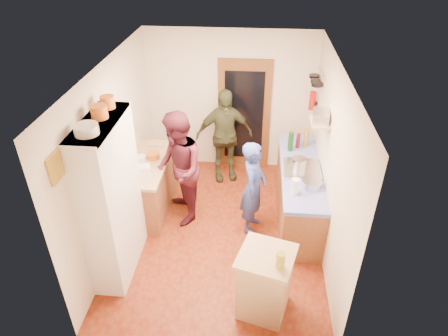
# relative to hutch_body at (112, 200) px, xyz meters

# --- Properties ---
(floor) EXTENTS (3.00, 4.00, 0.02)m
(floor) POSITION_rel_hutch_body_xyz_m (1.30, 0.80, -1.11)
(floor) COLOR maroon
(floor) RESTS_ON ground
(ceiling) EXTENTS (3.00, 4.00, 0.02)m
(ceiling) POSITION_rel_hutch_body_xyz_m (1.30, 0.80, 1.51)
(ceiling) COLOR silver
(ceiling) RESTS_ON ground
(wall_back) EXTENTS (3.00, 0.02, 2.60)m
(wall_back) POSITION_rel_hutch_body_xyz_m (1.30, 2.81, 0.20)
(wall_back) COLOR beige
(wall_back) RESTS_ON ground
(wall_front) EXTENTS (3.00, 0.02, 2.60)m
(wall_front) POSITION_rel_hutch_body_xyz_m (1.30, -1.21, 0.20)
(wall_front) COLOR beige
(wall_front) RESTS_ON ground
(wall_left) EXTENTS (0.02, 4.00, 2.60)m
(wall_left) POSITION_rel_hutch_body_xyz_m (-0.21, 0.80, 0.20)
(wall_left) COLOR beige
(wall_left) RESTS_ON ground
(wall_right) EXTENTS (0.02, 4.00, 2.60)m
(wall_right) POSITION_rel_hutch_body_xyz_m (2.81, 0.80, 0.20)
(wall_right) COLOR beige
(wall_right) RESTS_ON ground
(door_frame) EXTENTS (0.95, 0.06, 2.10)m
(door_frame) POSITION_rel_hutch_body_xyz_m (1.55, 2.77, -0.05)
(door_frame) COLOR brown
(door_frame) RESTS_ON ground
(door_glass) EXTENTS (0.70, 0.02, 1.70)m
(door_glass) POSITION_rel_hutch_body_xyz_m (1.55, 2.74, -0.05)
(door_glass) COLOR black
(door_glass) RESTS_ON door_frame
(hutch_body) EXTENTS (0.40, 1.20, 2.20)m
(hutch_body) POSITION_rel_hutch_body_xyz_m (0.00, 0.00, 0.00)
(hutch_body) COLOR silver
(hutch_body) RESTS_ON ground
(hutch_top_shelf) EXTENTS (0.40, 1.14, 0.04)m
(hutch_top_shelf) POSITION_rel_hutch_body_xyz_m (0.00, 0.00, 1.08)
(hutch_top_shelf) COLOR silver
(hutch_top_shelf) RESTS_ON hutch_body
(plate_stack) EXTENTS (0.26, 0.26, 0.11)m
(plate_stack) POSITION_rel_hutch_body_xyz_m (0.00, -0.31, 1.15)
(plate_stack) COLOR white
(plate_stack) RESTS_ON hutch_top_shelf
(orange_pot_a) EXTENTS (0.19, 0.19, 0.15)m
(orange_pot_a) POSITION_rel_hutch_body_xyz_m (0.00, 0.09, 1.18)
(orange_pot_a) COLOR orange
(orange_pot_a) RESTS_ON hutch_top_shelf
(orange_pot_b) EXTENTS (0.17, 0.17, 0.15)m
(orange_pot_b) POSITION_rel_hutch_body_xyz_m (0.00, 0.37, 1.18)
(orange_pot_b) COLOR orange
(orange_pot_b) RESTS_ON hutch_top_shelf
(left_counter_base) EXTENTS (0.60, 1.40, 0.85)m
(left_counter_base) POSITION_rel_hutch_body_xyz_m (0.10, 1.25, -0.68)
(left_counter_base) COLOR #955C35
(left_counter_base) RESTS_ON ground
(left_counter_top) EXTENTS (0.64, 1.44, 0.05)m
(left_counter_top) POSITION_rel_hutch_body_xyz_m (0.10, 1.25, -0.23)
(left_counter_top) COLOR tan
(left_counter_top) RESTS_ON left_counter_base
(toaster) EXTENTS (0.25, 0.21, 0.16)m
(toaster) POSITION_rel_hutch_body_xyz_m (0.15, 0.88, -0.12)
(toaster) COLOR white
(toaster) RESTS_ON left_counter_top
(kettle) EXTENTS (0.15, 0.15, 0.16)m
(kettle) POSITION_rel_hutch_body_xyz_m (0.05, 1.16, -0.12)
(kettle) COLOR white
(kettle) RESTS_ON left_counter_top
(orange_bowl) EXTENTS (0.24, 0.24, 0.09)m
(orange_bowl) POSITION_rel_hutch_body_xyz_m (0.18, 1.38, -0.15)
(orange_bowl) COLOR orange
(orange_bowl) RESTS_ON left_counter_top
(chopping_board) EXTENTS (0.31, 0.24, 0.02)m
(chopping_board) POSITION_rel_hutch_body_xyz_m (0.12, 1.84, -0.19)
(chopping_board) COLOR tan
(chopping_board) RESTS_ON left_counter_top
(right_counter_base) EXTENTS (0.60, 2.20, 0.84)m
(right_counter_base) POSITION_rel_hutch_body_xyz_m (2.50, 1.30, -0.68)
(right_counter_base) COLOR #955C35
(right_counter_base) RESTS_ON ground
(right_counter_top) EXTENTS (0.62, 2.22, 0.06)m
(right_counter_top) POSITION_rel_hutch_body_xyz_m (2.50, 1.30, -0.23)
(right_counter_top) COLOR #0B19B0
(right_counter_top) RESTS_ON right_counter_base
(hob) EXTENTS (0.55, 0.58, 0.04)m
(hob) POSITION_rel_hutch_body_xyz_m (2.50, 1.25, -0.18)
(hob) COLOR silver
(hob) RESTS_ON right_counter_top
(pot_on_hob) EXTENTS (0.21, 0.21, 0.14)m
(pot_on_hob) POSITION_rel_hutch_body_xyz_m (2.45, 1.28, -0.09)
(pot_on_hob) COLOR silver
(pot_on_hob) RESTS_ON hob
(bottle_a) EXTENTS (0.09, 0.09, 0.32)m
(bottle_a) POSITION_rel_hutch_body_xyz_m (2.35, 1.82, -0.04)
(bottle_a) COLOR #143F14
(bottle_a) RESTS_ON right_counter_top
(bottle_b) EXTENTS (0.07, 0.07, 0.26)m
(bottle_b) POSITION_rel_hutch_body_xyz_m (2.48, 1.93, -0.07)
(bottle_b) COLOR #591419
(bottle_b) RESTS_ON right_counter_top
(bottle_c) EXTENTS (0.09, 0.09, 0.32)m
(bottle_c) POSITION_rel_hutch_body_xyz_m (2.61, 1.98, -0.04)
(bottle_c) COLOR olive
(bottle_c) RESTS_ON right_counter_top
(paper_towel) EXTENTS (0.13, 0.13, 0.24)m
(paper_towel) POSITION_rel_hutch_body_xyz_m (2.35, 0.62, -0.08)
(paper_towel) COLOR white
(paper_towel) RESTS_ON right_counter_top
(mixing_bowl) EXTENTS (0.32, 0.32, 0.11)m
(mixing_bowl) POSITION_rel_hutch_body_xyz_m (2.60, 0.80, -0.15)
(mixing_bowl) COLOR silver
(mixing_bowl) RESTS_ON right_counter_top
(island_base) EXTENTS (0.68, 0.68, 0.86)m
(island_base) POSITION_rel_hutch_body_xyz_m (1.97, -0.61, -0.67)
(island_base) COLOR tan
(island_base) RESTS_ON ground
(island_top) EXTENTS (0.76, 0.76, 0.05)m
(island_top) POSITION_rel_hutch_body_xyz_m (1.97, -0.61, -0.22)
(island_top) COLOR tan
(island_top) RESTS_ON island_base
(cutting_board) EXTENTS (0.41, 0.36, 0.02)m
(cutting_board) POSITION_rel_hutch_body_xyz_m (1.93, -0.55, -0.21)
(cutting_board) COLOR white
(cutting_board) RESTS_ON island_top
(oil_jar) EXTENTS (0.12, 0.12, 0.20)m
(oil_jar) POSITION_rel_hutch_body_xyz_m (2.11, -0.78, -0.09)
(oil_jar) COLOR #AD9E2D
(oil_jar) RESTS_ON island_top
(pan_rail) EXTENTS (0.02, 0.65, 0.02)m
(pan_rail) POSITION_rel_hutch_body_xyz_m (2.76, 2.33, 0.95)
(pan_rail) COLOR silver
(pan_rail) RESTS_ON wall_right
(pan_hang_a) EXTENTS (0.18, 0.18, 0.05)m
(pan_hang_a) POSITION_rel_hutch_body_xyz_m (2.70, 2.15, 0.82)
(pan_hang_a) COLOR black
(pan_hang_a) RESTS_ON pan_rail
(pan_hang_b) EXTENTS (0.16, 0.16, 0.05)m
(pan_hang_b) POSITION_rel_hutch_body_xyz_m (2.70, 2.35, 0.80)
(pan_hang_b) COLOR black
(pan_hang_b) RESTS_ON pan_rail
(pan_hang_c) EXTENTS (0.17, 0.17, 0.05)m
(pan_hang_c) POSITION_rel_hutch_body_xyz_m (2.70, 2.55, 0.81)
(pan_hang_c) COLOR black
(pan_hang_c) RESTS_ON pan_rail
(wall_shelf) EXTENTS (0.26, 0.42, 0.03)m
(wall_shelf) POSITION_rel_hutch_body_xyz_m (2.67, 1.25, 0.60)
(wall_shelf) COLOR tan
(wall_shelf) RESTS_ON wall_right
(radio) EXTENTS (0.25, 0.32, 0.15)m
(radio) POSITION_rel_hutch_body_xyz_m (2.67, 1.25, 0.69)
(radio) COLOR silver
(radio) RESTS_ON wall_shelf
(ext_bracket) EXTENTS (0.06, 0.10, 0.04)m
(ext_bracket) POSITION_rel_hutch_body_xyz_m (2.77, 2.50, 0.35)
(ext_bracket) COLOR black
(ext_bracket) RESTS_ON wall_right
(fire_extinguisher) EXTENTS (0.11, 0.11, 0.32)m
(fire_extinguisher) POSITION_rel_hutch_body_xyz_m (2.71, 2.50, 0.40)
(fire_extinguisher) COLOR red
(fire_extinguisher) RESTS_ON wall_right
(picture_frame) EXTENTS (0.03, 0.25, 0.30)m
(picture_frame) POSITION_rel_hutch_body_xyz_m (-0.18, -0.75, 0.95)
(picture_frame) COLOR gold
(picture_frame) RESTS_ON wall_left
(person_hob) EXTENTS (0.44, 0.60, 1.50)m
(person_hob) POSITION_rel_hutch_body_xyz_m (1.81, 0.89, -0.35)
(person_hob) COLOR #2F408B
(person_hob) RESTS_ON ground
(person_left) EXTENTS (0.95, 1.07, 1.83)m
(person_left) POSITION_rel_hutch_body_xyz_m (0.66, 1.12, -0.19)
(person_left) COLOR #461622
(person_left) RESTS_ON ground
(person_back) EXTENTS (1.09, 0.68, 1.73)m
(person_back) POSITION_rel_hutch_body_xyz_m (1.24, 2.31, -0.24)
(person_back) COLOR #363922
(person_back) RESTS_ON ground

